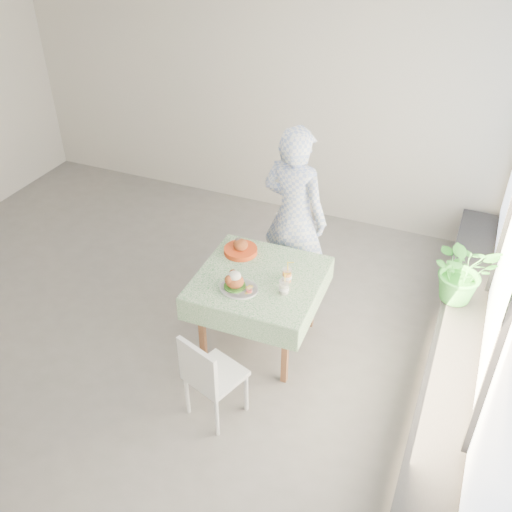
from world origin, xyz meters
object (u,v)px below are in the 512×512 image
at_px(chair_near, 215,390).
at_px(diner, 294,217).
at_px(main_dish, 237,284).
at_px(potted_plant, 463,270).
at_px(cafe_table, 259,302).
at_px(juice_cup_orange, 287,276).
at_px(chair_far, 287,279).

relative_size(chair_near, diner, 0.45).
relative_size(main_dish, potted_plant, 0.55).
height_order(cafe_table, juice_cup_orange, juice_cup_orange).
xyz_separation_m(cafe_table, juice_cup_orange, (0.24, 0.03, 0.34)).
bearing_deg(main_dish, potted_plant, 28.35).
height_order(main_dish, potted_plant, potted_plant).
bearing_deg(potted_plant, main_dish, -151.65).
relative_size(cafe_table, diner, 0.58).
bearing_deg(juice_cup_orange, cafe_table, -172.62).
distance_m(chair_near, main_dish, 0.87).
xyz_separation_m(chair_near, juice_cup_orange, (0.24, 0.93, 0.55)).
distance_m(cafe_table, diner, 0.90).
bearing_deg(potted_plant, chair_far, -178.72).
height_order(diner, potted_plant, diner).
height_order(cafe_table, diner, diner).
relative_size(main_dish, juice_cup_orange, 1.34).
xyz_separation_m(main_dish, potted_plant, (1.70, 0.92, 0.00)).
xyz_separation_m(cafe_table, chair_far, (0.03, 0.65, -0.19)).
bearing_deg(diner, cafe_table, 99.05).
height_order(chair_far, diner, diner).
height_order(chair_far, chair_near, chair_far).
bearing_deg(chair_far, main_dish, -98.84).
relative_size(cafe_table, juice_cup_orange, 4.31).
distance_m(main_dish, juice_cup_orange, 0.43).
relative_size(diner, juice_cup_orange, 7.38).
bearing_deg(juice_cup_orange, main_dish, -142.83).
xyz_separation_m(chair_far, main_dish, (-0.14, -0.88, 0.53)).
height_order(cafe_table, main_dish, main_dish).
bearing_deg(juice_cup_orange, chair_near, -104.28).
height_order(chair_far, potted_plant, potted_plant).
relative_size(chair_far, chair_near, 1.08).
xyz_separation_m(chair_near, main_dish, (-0.11, 0.67, 0.55)).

